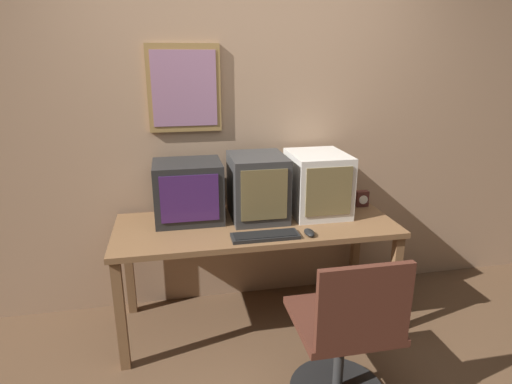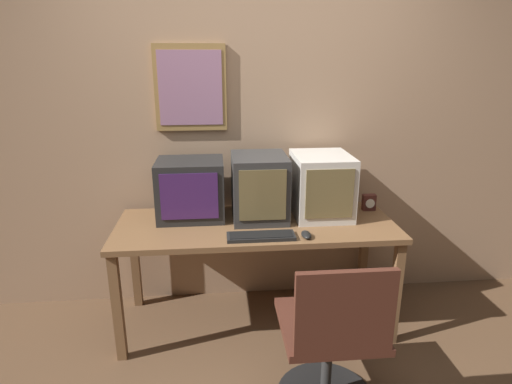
{
  "view_description": "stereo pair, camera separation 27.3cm",
  "coord_description": "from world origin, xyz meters",
  "px_view_note": "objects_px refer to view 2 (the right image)",
  "views": [
    {
      "loc": [
        -0.51,
        -1.47,
        1.78
      ],
      "look_at": [
        0.0,
        1.08,
        0.96
      ],
      "focal_mm": 30.0,
      "sensor_mm": 36.0,
      "label": 1
    },
    {
      "loc": [
        -0.24,
        -1.51,
        1.78
      ],
      "look_at": [
        0.0,
        1.08,
        0.96
      ],
      "focal_mm": 30.0,
      "sensor_mm": 36.0,
      "label": 2
    }
  ],
  "objects_px": {
    "mouse_near_keyboard": "(306,235)",
    "keyboard_main": "(261,236)",
    "monitor_center": "(259,187)",
    "monitor_right": "(321,185)",
    "desk_clock": "(369,202)",
    "office_chair": "(331,345)",
    "monitor_left": "(191,189)"
  },
  "relations": [
    {
      "from": "monitor_center",
      "to": "mouse_near_keyboard",
      "type": "bearing_deg",
      "value": -55.76
    },
    {
      "from": "monitor_left",
      "to": "mouse_near_keyboard",
      "type": "bearing_deg",
      "value": -30.5
    },
    {
      "from": "keyboard_main",
      "to": "office_chair",
      "type": "bearing_deg",
      "value": -62.16
    },
    {
      "from": "monitor_right",
      "to": "desk_clock",
      "type": "bearing_deg",
      "value": 8.54
    },
    {
      "from": "desk_clock",
      "to": "monitor_right",
      "type": "bearing_deg",
      "value": -171.46
    },
    {
      "from": "mouse_near_keyboard",
      "to": "office_chair",
      "type": "distance_m",
      "value": 0.67
    },
    {
      "from": "monitor_center",
      "to": "mouse_near_keyboard",
      "type": "xyz_separation_m",
      "value": [
        0.25,
        -0.36,
        -0.2
      ]
    },
    {
      "from": "monitor_center",
      "to": "keyboard_main",
      "type": "relative_size",
      "value": 1.04
    },
    {
      "from": "mouse_near_keyboard",
      "to": "office_chair",
      "type": "xyz_separation_m",
      "value": [
        0.03,
        -0.55,
        -0.37
      ]
    },
    {
      "from": "mouse_near_keyboard",
      "to": "desk_clock",
      "type": "relative_size",
      "value": 0.99
    },
    {
      "from": "monitor_right",
      "to": "mouse_near_keyboard",
      "type": "height_order",
      "value": "monitor_right"
    },
    {
      "from": "office_chair",
      "to": "desk_clock",
      "type": "bearing_deg",
      "value": 62.58
    },
    {
      "from": "mouse_near_keyboard",
      "to": "keyboard_main",
      "type": "bearing_deg",
      "value": 177.2
    },
    {
      "from": "monitor_left",
      "to": "desk_clock",
      "type": "distance_m",
      "value": 1.25
    },
    {
      "from": "monitor_center",
      "to": "monitor_right",
      "type": "bearing_deg",
      "value": 1.77
    },
    {
      "from": "mouse_near_keyboard",
      "to": "office_chair",
      "type": "bearing_deg",
      "value": -87.24
    },
    {
      "from": "office_chair",
      "to": "mouse_near_keyboard",
      "type": "bearing_deg",
      "value": 92.76
    },
    {
      "from": "monitor_right",
      "to": "monitor_center",
      "type": "bearing_deg",
      "value": -178.23
    },
    {
      "from": "monitor_right",
      "to": "desk_clock",
      "type": "relative_size",
      "value": 3.92
    },
    {
      "from": "monitor_left",
      "to": "desk_clock",
      "type": "bearing_deg",
      "value": 0.84
    },
    {
      "from": "desk_clock",
      "to": "office_chair",
      "type": "height_order",
      "value": "office_chair"
    },
    {
      "from": "monitor_right",
      "to": "mouse_near_keyboard",
      "type": "xyz_separation_m",
      "value": [
        -0.17,
        -0.38,
        -0.19
      ]
    },
    {
      "from": "monitor_left",
      "to": "monitor_right",
      "type": "distance_m",
      "value": 0.88
    },
    {
      "from": "mouse_near_keyboard",
      "to": "desk_clock",
      "type": "xyz_separation_m",
      "value": [
        0.54,
        0.43,
        0.04
      ]
    },
    {
      "from": "monitor_right",
      "to": "desk_clock",
      "type": "height_order",
      "value": "monitor_right"
    },
    {
      "from": "keyboard_main",
      "to": "mouse_near_keyboard",
      "type": "bearing_deg",
      "value": -2.8
    },
    {
      "from": "monitor_left",
      "to": "mouse_near_keyboard",
      "type": "xyz_separation_m",
      "value": [
        0.7,
        -0.41,
        -0.18
      ]
    },
    {
      "from": "monitor_right",
      "to": "office_chair",
      "type": "relative_size",
      "value": 0.5
    },
    {
      "from": "monitor_left",
      "to": "keyboard_main",
      "type": "xyz_separation_m",
      "value": [
        0.43,
        -0.4,
        -0.18
      ]
    },
    {
      "from": "monitor_left",
      "to": "monitor_center",
      "type": "xyz_separation_m",
      "value": [
        0.45,
        -0.05,
        0.02
      ]
    },
    {
      "from": "monitor_center",
      "to": "keyboard_main",
      "type": "bearing_deg",
      "value": -94.15
    },
    {
      "from": "monitor_center",
      "to": "monitor_right",
      "type": "distance_m",
      "value": 0.42
    }
  ]
}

